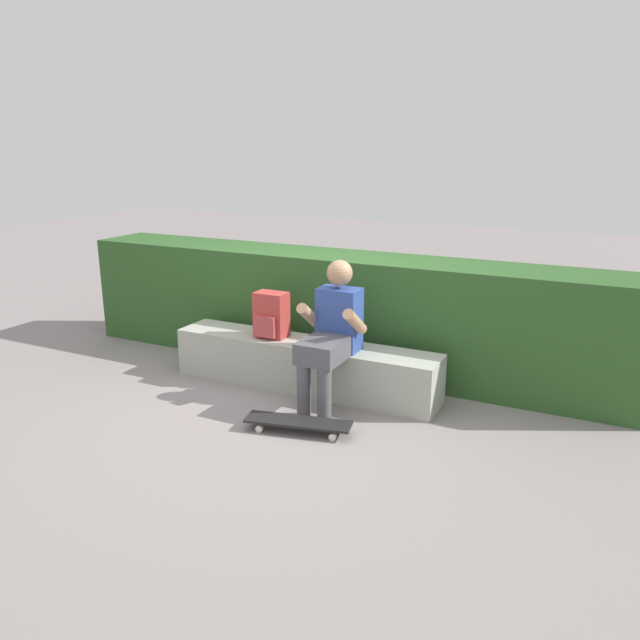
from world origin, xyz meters
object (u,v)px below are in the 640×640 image
(bench_main, at_px, (304,365))
(person_skater, at_px, (332,330))
(backpack_on_bench, at_px, (271,316))
(skateboard_near_person, at_px, (298,422))

(bench_main, relative_size, person_skater, 2.04)
(person_skater, xyz_separation_m, backpack_on_bench, (-0.68, 0.20, -0.01))
(bench_main, bearing_deg, skateboard_near_person, -65.13)
(bench_main, distance_m, skateboard_near_person, 0.88)
(skateboard_near_person, distance_m, backpack_on_bench, 1.17)
(bench_main, bearing_deg, person_skater, -29.68)
(bench_main, height_order, person_skater, person_skater)
(bench_main, xyz_separation_m, skateboard_near_person, (0.37, -0.79, -0.14))
(backpack_on_bench, bearing_deg, person_skater, -16.11)
(bench_main, distance_m, backpack_on_bench, 0.52)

